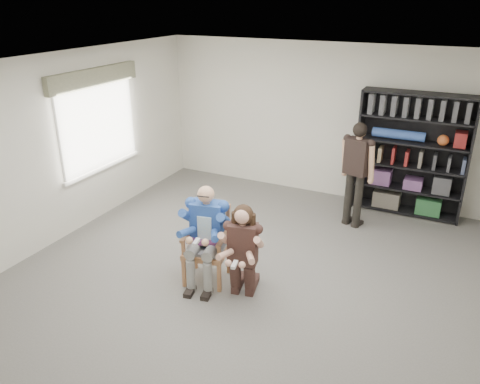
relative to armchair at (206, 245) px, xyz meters
The scene contains 8 objects.
room_shell 0.96m from the armchair, 11.56° to the left, with size 6.00×7.00×2.80m, color silver, non-canonical shape.
floor 0.64m from the armchair, 11.56° to the left, with size 6.00×7.00×0.01m, color slate.
window_left 3.01m from the armchair, 157.44° to the left, with size 0.16×2.00×1.75m, color white, non-canonical shape.
armchair is the anchor object (origin of this frame).
seated_man 0.16m from the armchair, 90.00° to the right, with size 0.58×0.81×1.35m, color navy, non-canonical shape.
kneeling_woman 0.60m from the armchair, 11.69° to the right, with size 0.52×0.83×1.23m, color #39211D, non-canonical shape.
bookshelf 3.97m from the armchair, 58.40° to the left, with size 1.80×0.38×2.10m, color black, non-canonical shape.
standing_man 2.82m from the armchair, 61.02° to the left, with size 0.54×0.30×1.74m, color black, non-canonical shape.
Camera 1 is at (2.37, -4.69, 3.55)m, focal length 35.00 mm.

